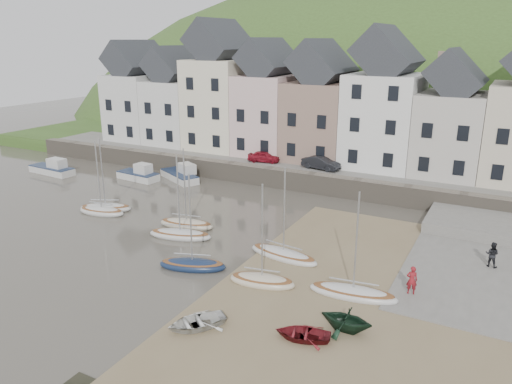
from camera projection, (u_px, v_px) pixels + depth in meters
The scene contains 26 objects.
ground at pixel (212, 261), 31.49m from camera, with size 160.00×160.00×0.00m, color #423C34.
quay_land at pixel (358, 153), 58.25m from camera, with size 90.00×30.00×1.50m, color #395421.
quay_street at pixel (325, 167), 48.31m from camera, with size 70.00×7.00×0.10m, color slate.
seawall at pixel (311, 182), 45.55m from camera, with size 70.00×1.20×1.80m, color slate.
beach at pixel (383, 302), 26.55m from camera, with size 18.00×26.00×0.06m, color #7A694A.
slipway at pixel (476, 260), 31.50m from camera, with size 8.00×18.00×0.12m, color slate.
hillside at pixel (370, 220), 89.67m from camera, with size 134.40×84.00×84.00m.
townhouse_terrace at pixel (356, 106), 48.76m from camera, with size 61.05×8.00×13.93m.
sailboat_0 at pixel (106, 208), 40.68m from camera, with size 4.52×3.20×6.32m.
sailboat_1 at pixel (102, 211), 39.89m from camera, with size 4.22×2.20×6.32m.
sailboat_2 at pixel (186, 224), 37.13m from camera, with size 4.52×2.26×6.32m.
sailboat_3 at pixel (180, 234), 35.12m from camera, with size 4.87×2.68×6.32m.
sailboat_4 at pixel (284, 255), 31.81m from camera, with size 5.14×2.16×6.32m.
sailboat_5 at pixel (193, 264), 30.40m from camera, with size 4.49×2.85×6.32m.
sailboat_6 at pixel (353, 293), 27.02m from camera, with size 5.08×2.11×6.32m.
sailboat_7 at pixel (262, 280), 28.38m from camera, with size 4.12×2.20×6.32m.
motorboat_0 at pixel (139, 174), 49.59m from camera, with size 4.67×2.17×1.70m.
motorboat_1 at pixel (53, 168), 51.80m from camera, with size 5.60×2.11×1.70m.
motorboat_2 at pixel (181, 174), 49.48m from camera, with size 5.55×3.97×1.70m.
rowboat_white at pixel (196, 322), 24.05m from camera, with size 2.09×2.93×0.61m, color silver.
rowboat_green at pixel (346, 319), 23.66m from camera, with size 2.17×2.51×1.32m, color black.
rowboat_red at pixel (303, 333), 23.15m from camera, with size 1.87×2.62×0.54m, color maroon.
person_red at pixel (412, 280), 26.97m from camera, with size 0.60×0.40×1.66m, color maroon.
person_dark at pixel (492, 254), 30.23m from camera, with size 0.79×0.61×1.62m, color black.
car_left at pixel (264, 157), 50.09m from camera, with size 1.32×3.29×1.12m, color maroon.
car_right at pixel (321, 163), 47.29m from camera, with size 1.33×3.80×1.25m, color black.
Camera 1 is at (15.97, -24.06, 13.61)m, focal length 34.39 mm.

